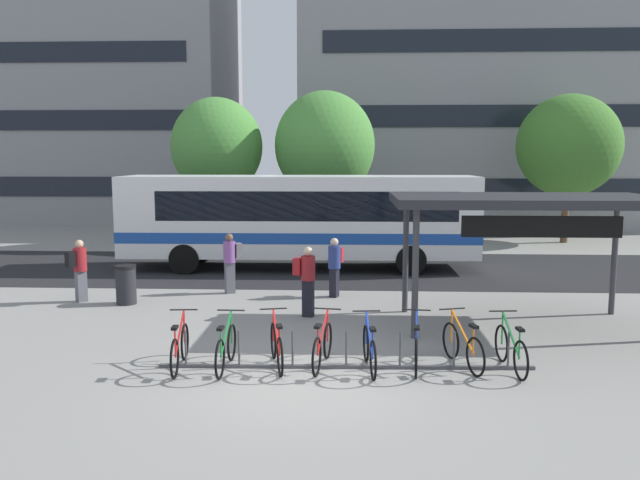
{
  "coord_description": "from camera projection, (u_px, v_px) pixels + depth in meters",
  "views": [
    {
      "loc": [
        0.83,
        -10.42,
        3.83
      ],
      "look_at": [
        0.11,
        5.29,
        1.76
      ],
      "focal_mm": 35.38,
      "sensor_mm": 36.0,
      "label": 1
    }
  ],
  "objects": [
    {
      "name": "bus_lane_asphalt",
      "position": [
        324.0,
        269.0,
        21.81
      ],
      "size": [
        80.0,
        7.2,
        0.01
      ],
      "primitive_type": "cube",
      "color": "#232326",
      "rests_on": "ground"
    },
    {
      "name": "parked_bicycle_orange_6",
      "position": [
        463.0,
        347.0,
        11.53
      ],
      "size": [
        0.64,
        1.67,
        0.99
      ],
      "rotation": [
        0.0,
        0.0,
        1.85
      ],
      "color": "black",
      "rests_on": "ground"
    },
    {
      "name": "parked_bicycle_red_0",
      "position": [
        180.0,
        348.0,
        11.45
      ],
      "size": [
        0.52,
        1.72,
        0.99
      ],
      "rotation": [
        0.0,
        0.0,
        1.66
      ],
      "color": "black",
      "rests_on": "ground"
    },
    {
      "name": "commuter_red_pack_3",
      "position": [
        335.0,
        263.0,
        17.32
      ],
      "size": [
        0.47,
        0.6,
        1.64
      ],
      "rotation": [
        0.0,
        0.0,
        4.35
      ],
      "color": "black",
      "rests_on": "ground"
    },
    {
      "name": "parked_bicycle_blue_4",
      "position": [
        369.0,
        350.0,
        11.35
      ],
      "size": [
        0.52,
        1.72,
        0.99
      ],
      "rotation": [
        0.0,
        0.0,
        1.67
      ],
      "color": "black",
      "rests_on": "ground"
    },
    {
      "name": "ground",
      "position": [
        300.0,
        381.0,
        10.86
      ],
      "size": [
        200.0,
        200.0,
        0.0
      ],
      "primitive_type": "plane",
      "color": "gray"
    },
    {
      "name": "commuter_red_pack_2",
      "position": [
        307.0,
        276.0,
        15.14
      ],
      "size": [
        0.58,
        0.42,
        1.71
      ],
      "rotation": [
        0.0,
        0.0,
        6.06
      ],
      "color": "black",
      "rests_on": "ground"
    },
    {
      "name": "city_bus",
      "position": [
        297.0,
        218.0,
        21.62
      ],
      "size": [
        12.05,
        2.69,
        3.2
      ],
      "rotation": [
        0.0,
        0.0,
        3.15
      ],
      "color": "white",
      "rests_on": "ground"
    },
    {
      "name": "parked_bicycle_green_1",
      "position": [
        226.0,
        349.0,
        11.41
      ],
      "size": [
        0.52,
        1.72,
        0.99
      ],
      "rotation": [
        0.0,
        0.0,
        1.55
      ],
      "color": "black",
      "rests_on": "ground"
    },
    {
      "name": "parked_bicycle_red_3",
      "position": [
        322.0,
        347.0,
        11.54
      ],
      "size": [
        0.52,
        1.71,
        0.99
      ],
      "rotation": [
        0.0,
        0.0,
        1.41
      ],
      "color": "black",
      "rests_on": "ground"
    },
    {
      "name": "transit_shelter",
      "position": [
        525.0,
        205.0,
        14.07
      ],
      "size": [
        5.86,
        3.12,
        2.97
      ],
      "rotation": [
        0.0,
        0.0,
        -0.0
      ],
      "color": "#38383D",
      "rests_on": "ground"
    },
    {
      "name": "parked_bicycle_blue_5",
      "position": [
        416.0,
        348.0,
        11.44
      ],
      "size": [
        0.52,
        1.72,
        0.99
      ],
      "rotation": [
        0.0,
        0.0,
        1.47
      ],
      "color": "black",
      "rests_on": "ground"
    },
    {
      "name": "street_tree_2",
      "position": [
        217.0,
        147.0,
        27.13
      ],
      "size": [
        3.92,
        3.92,
        6.39
      ],
      "color": "brown",
      "rests_on": "ground"
    },
    {
      "name": "building_right_wing",
      "position": [
        487.0,
        65.0,
        37.05
      ],
      "size": [
        21.51,
        12.02,
        18.39
      ],
      "color": "gray",
      "rests_on": "ground"
    },
    {
      "name": "street_tree_1",
      "position": [
        325.0,
        146.0,
        26.82
      ],
      "size": [
        4.25,
        4.25,
        6.63
      ],
      "color": "brown",
      "rests_on": "ground"
    },
    {
      "name": "commuter_grey_pack_0",
      "position": [
        231.0,
        259.0,
        17.78
      ],
      "size": [
        0.6,
        0.52,
        1.7
      ],
      "rotation": [
        0.0,
        0.0,
        3.62
      ],
      "color": "#565660",
      "rests_on": "ground"
    },
    {
      "name": "parked_bicycle_green_7",
      "position": [
        511.0,
        350.0,
        11.35
      ],
      "size": [
        0.52,
        1.72,
        0.99
      ],
      "rotation": [
        0.0,
        0.0,
        1.66
      ],
      "color": "black",
      "rests_on": "ground"
    },
    {
      "name": "commuter_black_pack_1",
      "position": [
        79.0,
        266.0,
        16.67
      ],
      "size": [
        0.58,
        0.59,
        1.67
      ],
      "rotation": [
        0.0,
        0.0,
        0.83
      ],
      "color": "#565660",
      "rests_on": "ground"
    },
    {
      "name": "parked_bicycle_red_2",
      "position": [
        277.0,
        347.0,
        11.53
      ],
      "size": [
        0.59,
        1.69,
        0.99
      ],
      "rotation": [
        0.0,
        0.0,
        1.8
      ],
      "color": "black",
      "rests_on": "ground"
    },
    {
      "name": "building_left_wing",
      "position": [
        54.0,
        72.0,
        39.6
      ],
      "size": [
        22.1,
        10.24,
        18.32
      ],
      "color": "gray",
      "rests_on": "ground"
    },
    {
      "name": "bike_rack",
      "position": [
        346.0,
        364.0,
        11.5
      ],
      "size": [
        6.86,
        0.26,
        0.7
      ],
      "rotation": [
        0.0,
        0.0,
        0.03
      ],
      "color": "#47474C",
      "rests_on": "ground"
    },
    {
      "name": "street_tree_0",
      "position": [
        568.0,
        146.0,
        27.96
      ],
      "size": [
        4.51,
        4.51,
        6.61
      ],
      "color": "brown",
      "rests_on": "ground"
    },
    {
      "name": "trash_bin",
      "position": [
        126.0,
        284.0,
        16.51
      ],
      "size": [
        0.55,
        0.55,
        1.03
      ],
      "color": "#232328",
      "rests_on": "ground"
    }
  ]
}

